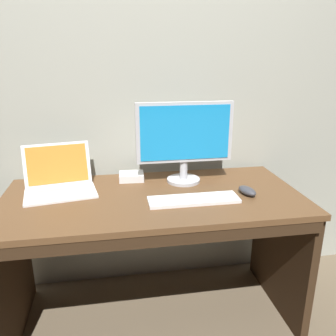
% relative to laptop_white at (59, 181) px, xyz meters
% --- Properties ---
extents(ground_plane, '(14.00, 14.00, 0.00)m').
position_rel_laptop_white_xyz_m(ground_plane, '(0.47, -0.14, -0.79)').
color(ground_plane, brown).
extents(desk, '(1.50, 0.71, 0.74)m').
position_rel_laptop_white_xyz_m(desk, '(0.47, -0.15, -0.27)').
color(desk, brown).
rests_on(desk, ground).
extents(laptop_white, '(0.39, 0.34, 0.23)m').
position_rel_laptop_white_xyz_m(laptop_white, '(0.00, 0.00, 0.00)').
color(laptop_white, white).
rests_on(laptop_white, desk).
extents(external_monitor, '(0.52, 0.18, 0.44)m').
position_rel_laptop_white_xyz_m(external_monitor, '(0.66, 0.01, 0.19)').
color(external_monitor, '#B7B7BC').
rests_on(external_monitor, desk).
extents(wired_keyboard, '(0.44, 0.13, 0.02)m').
position_rel_laptop_white_xyz_m(wired_keyboard, '(0.65, -0.25, -0.05)').
color(wired_keyboard, white).
rests_on(wired_keyboard, desk).
extents(computer_mouse, '(0.09, 0.13, 0.04)m').
position_rel_laptop_white_xyz_m(computer_mouse, '(0.94, -0.21, -0.04)').
color(computer_mouse, '#38383D').
rests_on(computer_mouse, desk).
extents(external_drive_box, '(0.14, 0.12, 0.04)m').
position_rel_laptop_white_xyz_m(external_drive_box, '(0.38, 0.10, -0.04)').
color(external_drive_box, silver).
rests_on(external_drive_box, desk).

